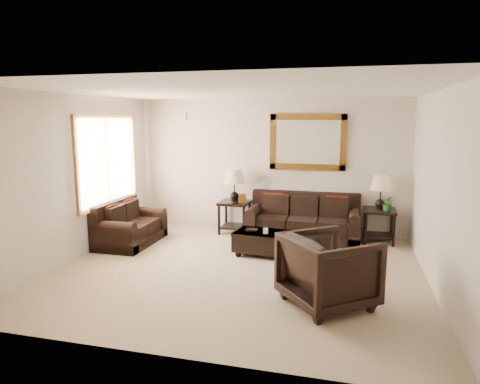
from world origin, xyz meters
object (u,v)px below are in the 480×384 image
(loveseat, at_px, (128,228))
(end_table_left, at_px, (235,191))
(sofa, at_px, (303,222))
(armchair, at_px, (329,267))
(coffee_table, at_px, (269,241))
(end_table_right, at_px, (380,199))

(loveseat, xyz_separation_m, end_table_left, (1.72, 1.24, 0.56))
(sofa, relative_size, end_table_left, 1.63)
(end_table_left, xyz_separation_m, armchair, (2.03, -3.07, -0.35))
(loveseat, bearing_deg, coffee_table, -90.79)
(end_table_right, relative_size, coffee_table, 1.04)
(end_table_right, bearing_deg, end_table_left, -179.83)
(armchair, bearing_deg, coffee_table, -7.48)
(loveseat, height_order, armchair, armchair)
(sofa, distance_m, coffee_table, 1.28)
(coffee_table, height_order, armchair, armchair)
(sofa, height_order, loveseat, sofa)
(end_table_left, height_order, end_table_right, end_table_left)
(armchair, bearing_deg, end_table_left, -5.04)
(end_table_left, xyz_separation_m, end_table_right, (2.81, 0.01, -0.02))
(sofa, distance_m, armchair, 3.06)
(coffee_table, bearing_deg, end_table_right, 40.20)
(sofa, relative_size, end_table_right, 1.67)
(loveseat, distance_m, end_table_left, 2.19)
(coffee_table, xyz_separation_m, armchair, (1.08, -1.79, 0.25))
(end_table_right, relative_size, armchair, 1.28)
(end_table_right, bearing_deg, loveseat, -164.59)
(sofa, xyz_separation_m, loveseat, (-3.13, -1.16, -0.02))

